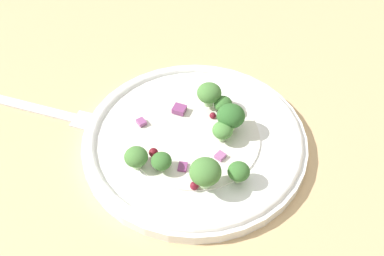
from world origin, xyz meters
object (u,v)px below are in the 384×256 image
Objects in this scene: plate at (192,140)px; broccoli_floret_2 at (219,131)px; broccoli_floret_1 at (235,172)px; fork at (35,109)px; broccoli_floret_0 at (220,104)px.

broccoli_floret_2 is at bearing 171.32° from plate.
plate is at bearing -53.53° from broccoli_floret_1.
plate is 1.27× the size of fork.
plate is at bearing 163.99° from fork.
plate is 3.38cm from broccoli_floret_2.
fork is (21.67, -10.56, -2.47)cm from broccoli_floret_1.
broccoli_floret_0 and broccoli_floret_2 have the same top height.
broccoli_floret_2 is 21.22cm from fork.
broccoli_floret_1 reaches higher than plate.
fork is at bearing -4.64° from broccoli_floret_0.
broccoli_floret_0 reaches higher than plate.
broccoli_floret_0 reaches higher than fork.
broccoli_floret_0 is at bearing -92.38° from broccoli_floret_2.
broccoli_floret_1 reaches higher than fork.
broccoli_floret_2 reaches higher than plate.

